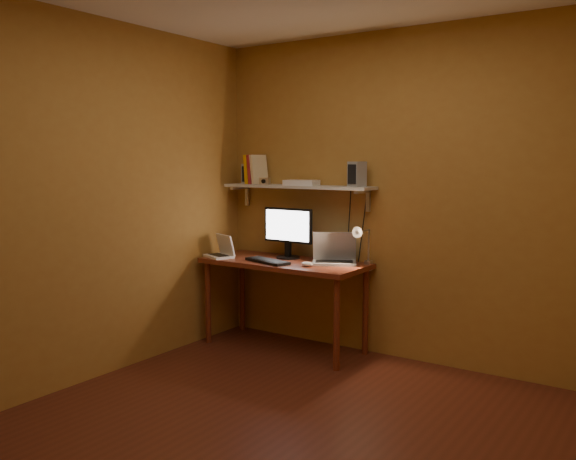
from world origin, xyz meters
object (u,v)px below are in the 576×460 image
Objects in this scene: keyboard at (267,261)px; laptop at (334,255)px; monitor at (288,230)px; shelf_camera at (265,181)px; desk at (284,271)px; netbook at (222,251)px; speaker_right at (357,174)px; wall_shelf at (297,187)px; desk_lamp at (362,240)px; router at (301,183)px; speaker_left at (249,174)px; mouse at (307,264)px.

laptop is at bearing 46.23° from keyboard.
monitor is 0.48m from shelf_camera.
laptop reaches higher than desk.
netbook is 0.49m from keyboard.
speaker_right reaches higher than shelf_camera.
shelf_camera is at bearing 66.20° from netbook.
speaker_right is (0.56, 0.20, 0.81)m from desk.
wall_shelf is 0.77m from desk_lamp.
netbook is at bearing -148.93° from wall_shelf.
router is at bearing 85.89° from keyboard.
wall_shelf is at bearing -161.65° from speaker_right.
wall_shelf reaches higher than desk_lamp.
netbook is at bearing -99.87° from speaker_left.
mouse is (0.86, 0.02, -0.04)m from netbook.
wall_shelf reaches higher than mouse.
router is (-0.35, 0.05, 0.58)m from laptop.
monitor is 0.71m from desk_lamp.
netbook is 1.26m from desk_lamp.
desk is 14.05× the size of shelf_camera.
desk is at bearing 81.24° from keyboard.
wall_shelf is at bearing -3.90° from speaker_left.
monitor is 0.49m from laptop.
desk is 0.19m from keyboard.
keyboard is 0.73m from shelf_camera.
monitor is at bearing 179.94° from desk_lamp.
speaker_right reaches higher than keyboard.
desk is at bearing -90.00° from wall_shelf.
wall_shelf reaches higher than keyboard.
monitor is 2.38× the size of speaker_right.
mouse reaches higher than keyboard.
desk is at bearing 168.73° from laptop.
speaker_left is (-0.83, 0.33, 0.69)m from mouse.
netbook is 1.14× the size of router.
mouse is (0.30, -0.13, 0.10)m from desk.
keyboard is 2.13× the size of speaker_right.
shelf_camera is (-0.59, 0.25, 0.64)m from mouse.
netbook is (-0.97, -0.27, -0.01)m from laptop.
desk is 0.59m from netbook.
speaker_left is (-1.18, 0.07, 0.50)m from desk_lamp.
monitor reaches higher than desk_lamp.
monitor is at bearing 101.93° from keyboard.
desk is at bearing -24.25° from speaker_left.
shelf_camera is at bearing -176.87° from monitor.
speaker_right reaches higher than wall_shelf.
speaker_left is at bearing 172.35° from monitor.
shelf_camera is (-0.22, 0.27, 0.64)m from keyboard.
monitor is at bearing 1.99° from shelf_camera.
router is at bearing 74.21° from desk.
desk is 0.35m from mouse.
wall_shelf is (0.00, 0.19, 0.69)m from desk.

